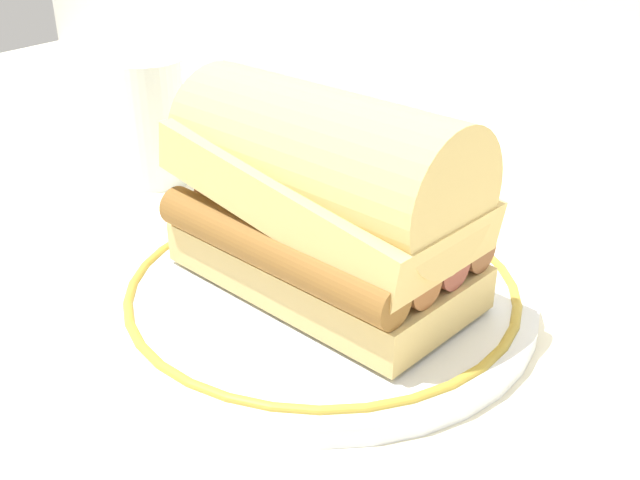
# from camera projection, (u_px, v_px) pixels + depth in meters

# --- Properties ---
(ground_plane) EXTENTS (1.50, 1.50, 0.00)m
(ground_plane) POSITION_uv_depth(u_px,v_px,m) (297.00, 293.00, 0.47)
(ground_plane) COLOR #EFE6C8
(plate) EXTENTS (0.26, 0.26, 0.01)m
(plate) POSITION_uv_depth(u_px,v_px,m) (320.00, 293.00, 0.46)
(plate) COLOR white
(plate) RESTS_ON ground_plane
(sausage_sandwich) EXTENTS (0.20, 0.13, 0.12)m
(sausage_sandwich) POSITION_uv_depth(u_px,v_px,m) (320.00, 196.00, 0.43)
(sausage_sandwich) COLOR tan
(sausage_sandwich) RESTS_ON plate
(drinking_glass) EXTENTS (0.06, 0.06, 0.10)m
(drinking_glass) POSITION_uv_depth(u_px,v_px,m) (153.00, 130.00, 0.62)
(drinking_glass) COLOR silver
(drinking_glass) RESTS_ON ground_plane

